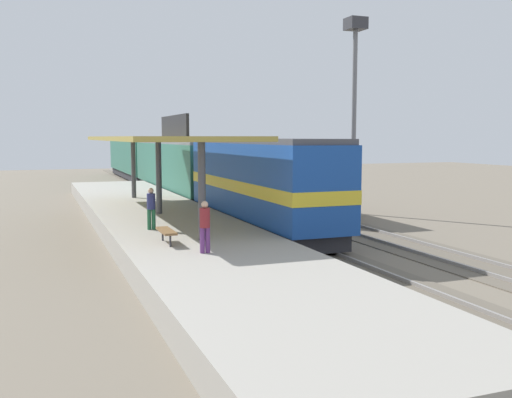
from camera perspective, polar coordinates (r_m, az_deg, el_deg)
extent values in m
plane|color=#706656|center=(31.35, 2.52, -2.48)|extent=(120.00, 120.00, 0.00)
cube|color=#5F5649|center=(30.62, -0.93, -2.64)|extent=(3.20, 110.00, 0.04)
cube|color=gray|center=(30.38, -2.21, -2.60)|extent=(0.10, 110.00, 0.16)
cube|color=gray|center=(30.86, 0.33, -2.46)|extent=(0.10, 110.00, 0.16)
cube|color=#5F5649|center=(32.44, 6.75, -2.19)|extent=(3.20, 110.00, 0.04)
cube|color=gray|center=(32.11, 5.61, -2.15)|extent=(0.10, 110.00, 0.16)
cube|color=gray|center=(32.77, 7.87, -2.02)|extent=(0.10, 110.00, 0.16)
cube|color=#9E998E|center=(29.34, -9.42, -2.26)|extent=(6.00, 44.00, 0.90)
cylinder|color=#47474C|center=(21.33, -5.32, 0.76)|extent=(0.28, 0.28, 3.60)
cylinder|color=#47474C|center=(29.10, -9.50, 2.13)|extent=(0.28, 0.28, 3.60)
cylinder|color=#47474C|center=(36.97, -11.91, 2.91)|extent=(0.28, 0.28, 3.60)
cube|color=#A38E3D|center=(29.04, -9.57, 5.87)|extent=(5.20, 18.00, 0.20)
cube|color=black|center=(25.52, -8.01, 7.11)|extent=(0.12, 4.80, 0.90)
cylinder|color=#333338|center=(20.30, -8.39, -4.08)|extent=(0.07, 0.07, 0.42)
cylinder|color=#333338|center=(21.56, -9.13, -3.50)|extent=(0.07, 0.07, 0.42)
cube|color=brown|center=(20.89, -8.78, -3.11)|extent=(0.44, 1.70, 0.08)
cube|color=#28282D|center=(28.82, 0.32, -2.21)|extent=(2.60, 13.60, 0.70)
cube|color=#19479E|center=(28.59, 0.33, 1.96)|extent=(2.90, 14.40, 3.50)
cube|color=#47474C|center=(28.51, 0.33, 5.71)|extent=(2.78, 14.11, 0.24)
cube|color=yellow|center=(28.61, 0.33, 1.43)|extent=(2.93, 14.43, 0.56)
cube|color=#28282D|center=(45.96, -7.73, 0.85)|extent=(2.60, 19.20, 0.70)
cube|color=#2D6B56|center=(45.83, -7.77, 3.34)|extent=(2.90, 20.00, 3.30)
cube|color=slate|center=(45.78, -7.80, 5.55)|extent=(2.78, 19.60, 0.24)
cube|color=#28282D|center=(66.35, -11.76, 2.38)|extent=(2.60, 19.20, 0.70)
cube|color=#2D6B56|center=(66.25, -11.80, 4.11)|extent=(2.90, 20.00, 3.30)
cube|color=slate|center=(66.22, -11.84, 5.64)|extent=(2.78, 19.60, 0.24)
cube|color=#28282D|center=(36.63, 3.34, -0.44)|extent=(2.50, 11.20, 0.70)
cube|color=#6B6056|center=(36.48, 3.36, 2.14)|extent=(2.80, 12.00, 2.60)
cube|color=#554D45|center=(36.41, 3.37, 4.37)|extent=(2.69, 11.76, 0.24)
cylinder|color=slate|center=(35.88, 9.56, 7.34)|extent=(0.28, 0.28, 11.00)
cube|color=#333338|center=(36.48, 9.73, 16.56)|extent=(1.10, 1.10, 0.70)
cylinder|color=#23603D|center=(24.16, -10.42, -1.98)|extent=(0.16, 0.16, 0.84)
cylinder|color=#23603D|center=(24.19, -10.00, -1.96)|extent=(0.16, 0.16, 0.84)
cylinder|color=navy|center=(24.09, -10.24, -0.23)|extent=(0.34, 0.34, 0.64)
sphere|color=tan|center=(24.04, -10.26, 0.80)|extent=(0.23, 0.23, 0.23)
cylinder|color=#663375|center=(19.07, -5.28, -4.06)|extent=(0.16, 0.16, 0.84)
cylinder|color=#663375|center=(19.12, -4.75, -4.03)|extent=(0.16, 0.16, 0.84)
cylinder|color=maroon|center=(18.98, -5.04, -1.85)|extent=(0.34, 0.34, 0.64)
sphere|color=tan|center=(18.92, -5.05, -0.54)|extent=(0.23, 0.23, 0.23)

